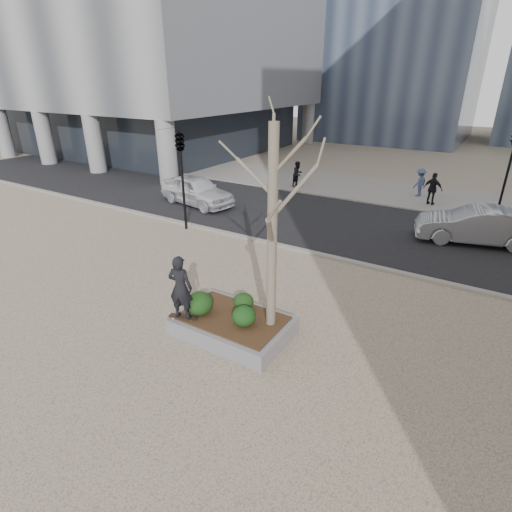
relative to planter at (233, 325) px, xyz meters
The scene contains 18 objects.
ground 1.02m from the planter, behind, with size 120.00×120.00×0.00m, color tan.
street 10.05m from the planter, 95.71° to the left, with size 60.00×8.00×0.02m, color black.
far_sidewalk 17.03m from the planter, 93.37° to the left, with size 60.00×6.00×0.02m, color gray.
planter is the anchor object (origin of this frame).
planter_mulch 0.25m from the planter, ahead, with size 2.70×1.70×0.04m, color #382314.
sycamore_tree 3.71m from the planter, 16.70° to the left, with size 2.80×2.80×6.60m, color gray, non-canonical shape.
shrub_left 1.07m from the planter, 160.63° to the right, with size 0.73×0.73×0.62m, color #183611.
shrub_middle 0.70m from the planter, 86.20° to the left, with size 0.56×0.56×0.48m, color #123A13.
shrub_right 0.71m from the planter, 15.88° to the right, with size 0.62×0.62×0.53m, color #113712.
skateboard 1.34m from the planter, 146.82° to the right, with size 0.78×0.20×0.07m, color black, non-canonical shape.
skateboarder 1.77m from the planter, 146.82° to the right, with size 0.64×0.42×1.76m, color black.
police_car 12.27m from the planter, 133.84° to the left, with size 1.84×4.58×1.56m, color white.
car_silver 11.66m from the planter, 65.43° to the left, with size 1.61×4.61×1.52m, color #9C9FA4.
pedestrian_a 16.32m from the planter, 110.25° to the left, with size 0.76×0.59×1.57m, color black.
pedestrian_b 17.03m from the planter, 85.41° to the left, with size 1.03×0.59×1.60m, color #45527C.
pedestrian_c 15.68m from the planter, 81.52° to the left, with size 1.01×0.42×1.72m, color black.
traffic_light_near 8.82m from the planter, 139.25° to the left, with size 0.60×2.48×4.50m, color black, non-canonical shape.
traffic_light_far 15.73m from the planter, 69.36° to the left, with size 0.60×2.48×4.50m, color black, non-canonical shape.
Camera 1 is at (6.30, -7.36, 6.31)m, focal length 28.00 mm.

